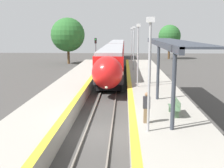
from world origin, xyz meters
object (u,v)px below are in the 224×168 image
object	(u,v)px
railway_signal	(96,52)
lamppost_far	(134,45)
train	(115,54)
lamppost_mid	(138,51)
person_waiting	(146,107)
lamppost_farthest	(132,42)
lamppost_near	(149,68)
platform_bench	(175,107)

from	to	relation	value
railway_signal	lamppost_far	distance (m)	5.86
train	lamppost_mid	bearing A→B (deg)	-82.77
person_waiting	lamppost_farthest	xyz separation A→B (m)	(-0.01, 31.45, 2.19)
train	lamppost_farthest	xyz separation A→B (m)	(2.57, 1.51, 1.87)
lamppost_near	railway_signal	bearing A→B (deg)	101.34
platform_bench	person_waiting	size ratio (longest dim) A/B	0.97
train	railway_signal	xyz separation A→B (m)	(-2.38, -6.47, 0.74)
lamppost_mid	lamppost_farthest	world-z (taller)	same
train	person_waiting	size ratio (longest dim) A/B	27.40
railway_signal	lamppost_mid	world-z (taller)	lamppost_mid
lamppost_farthest	platform_bench	bearing A→B (deg)	-86.68
lamppost_far	lamppost_farthest	world-z (taller)	same
platform_bench	lamppost_near	bearing A→B (deg)	-122.96
person_waiting	lamppost_near	world-z (taller)	lamppost_near
railway_signal	lamppost_farthest	size ratio (longest dim) A/B	0.92
lamppost_far	lamppost_farthest	size ratio (longest dim) A/B	1.00
lamppost_mid	lamppost_far	distance (m)	10.89
person_waiting	lamppost_mid	bearing A→B (deg)	90.06
platform_bench	lamppost_near	world-z (taller)	lamppost_near
railway_signal	lamppost_mid	distance (m)	14.71
person_waiting	railway_signal	xyz separation A→B (m)	(-4.96, 23.47, 1.06)
train	lamppost_mid	distance (m)	20.52
platform_bench	train	bearing A→B (deg)	98.61
platform_bench	lamppost_mid	xyz separation A→B (m)	(-1.74, 8.21, 2.55)
lamppost_mid	lamppost_farthest	xyz separation A→B (m)	(0.00, 21.79, 0.00)
platform_bench	person_waiting	xyz separation A→B (m)	(-1.73, -1.46, 0.35)
lamppost_mid	lamppost_near	bearing A→B (deg)	-90.00
person_waiting	lamppost_far	distance (m)	20.67
train	lamppost_farthest	size ratio (longest dim) A/B	8.36
lamppost_near	train	bearing A→B (deg)	94.72
platform_bench	person_waiting	world-z (taller)	person_waiting
lamppost_far	lamppost_mid	bearing A→B (deg)	-90.00
train	lamppost_mid	xyz separation A→B (m)	(2.57, -20.28, 1.87)
platform_bench	railway_signal	bearing A→B (deg)	106.91
railway_signal	lamppost_far	bearing A→B (deg)	-30.48
lamppost_near	lamppost_farthest	xyz separation A→B (m)	(0.00, 32.68, 0.00)
platform_bench	lamppost_near	xyz separation A→B (m)	(-1.74, -2.68, 2.55)
lamppost_farthest	railway_signal	bearing A→B (deg)	-121.83
train	lamppost_far	xyz separation A→B (m)	(2.57, -9.38, 1.87)
railway_signal	lamppost_near	bearing A→B (deg)	-78.66
railway_signal	lamppost_near	size ratio (longest dim) A/B	0.92
lamppost_mid	person_waiting	bearing A→B (deg)	-89.94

